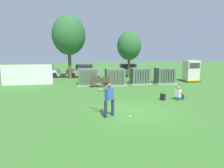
# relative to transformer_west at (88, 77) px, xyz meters

# --- Properties ---
(ground_plane) EXTENTS (96.00, 96.00, 0.00)m
(ground_plane) POSITION_rel_transformer_west_xyz_m (1.97, -9.17, -0.79)
(ground_plane) COLOR #3D752D
(fence_panel) EXTENTS (4.80, 0.12, 2.00)m
(fence_panel) POSITION_rel_transformer_west_xyz_m (-5.81, 1.33, 0.21)
(fence_panel) COLOR white
(fence_panel) RESTS_ON ground
(transformer_west) EXTENTS (2.10, 1.70, 1.62)m
(transformer_west) POSITION_rel_transformer_west_xyz_m (0.00, 0.00, 0.00)
(transformer_west) COLOR #9E9B93
(transformer_west) RESTS_ON ground
(transformer_mid_west) EXTENTS (2.10, 1.70, 1.62)m
(transformer_mid_west) POSITION_rel_transformer_west_xyz_m (2.63, -0.43, 0.00)
(transformer_mid_west) COLOR #9E9B93
(transformer_mid_west) RESTS_ON ground
(transformer_mid_east) EXTENTS (2.10, 1.70, 1.62)m
(transformer_mid_east) POSITION_rel_transformer_west_xyz_m (5.26, -0.17, 0.00)
(transformer_mid_east) COLOR #9E9B93
(transformer_mid_east) RESTS_ON ground
(transformer_east) EXTENTS (2.10, 1.70, 1.62)m
(transformer_east) POSITION_rel_transformer_west_xyz_m (7.84, -0.39, 0.00)
(transformer_east) COLOR #9E9B93
(transformer_east) RESTS_ON ground
(generator_enclosure) EXTENTS (1.60, 1.40, 2.30)m
(generator_enclosure) POSITION_rel_transformer_west_xyz_m (11.23, 0.32, 0.35)
(generator_enclosure) COLOR #262626
(generator_enclosure) RESTS_ON ground
(park_bench) EXTENTS (1.84, 0.64, 0.92)m
(park_bench) POSITION_rel_transformer_west_xyz_m (1.06, -1.25, -0.25)
(park_bench) COLOR #4C3828
(park_bench) RESTS_ON ground
(batter) EXTENTS (1.08, 1.49, 1.74)m
(batter) POSITION_rel_transformer_west_xyz_m (0.42, -9.74, 0.19)
(batter) COLOR #282D4C
(batter) RESTS_ON ground
(sports_ball) EXTENTS (0.09, 0.09, 0.09)m
(sports_ball) POSITION_rel_transformer_west_xyz_m (1.44, -10.16, -0.74)
(sports_ball) COLOR white
(sports_ball) RESTS_ON ground
(seated_spectator) EXTENTS (0.79, 0.67, 0.96)m
(seated_spectator) POSITION_rel_transformer_west_xyz_m (5.78, -7.11, -0.41)
(seated_spectator) COLOR #384C75
(seated_spectator) RESTS_ON ground
(backpack) EXTENTS (0.34, 0.37, 0.44)m
(backpack) POSITION_rel_transformer_west_xyz_m (4.66, -7.01, -0.57)
(backpack) COLOR black
(backpack) RESTS_ON ground
(tree_left) EXTENTS (3.93, 3.93, 7.51)m
(tree_left) POSITION_rel_transformer_west_xyz_m (-1.78, 5.42, 4.37)
(tree_left) COLOR brown
(tree_left) RESTS_ON ground
(tree_center_left) EXTENTS (3.00, 3.00, 5.74)m
(tree_center_left) POSITION_rel_transformer_west_xyz_m (5.55, 5.17, 3.15)
(tree_center_left) COLOR brown
(tree_center_left) RESTS_ON ground
(parked_car_leftmost) EXTENTS (4.34, 2.22, 1.62)m
(parked_car_leftmost) POSITION_rel_transformer_west_xyz_m (-5.05, 6.99, -0.04)
(parked_car_leftmost) COLOR silver
(parked_car_leftmost) RESTS_ON ground
(parked_car_left_of_center) EXTENTS (4.31, 2.15, 1.62)m
(parked_car_left_of_center) POSITION_rel_transformer_west_xyz_m (-0.10, 6.60, -0.04)
(parked_car_left_of_center) COLOR gray
(parked_car_left_of_center) RESTS_ON ground
(parked_car_right_of_center) EXTENTS (4.38, 2.31, 1.62)m
(parked_car_right_of_center) POSITION_rel_transformer_west_xyz_m (5.67, 6.50, -0.04)
(parked_car_right_of_center) COLOR silver
(parked_car_right_of_center) RESTS_ON ground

